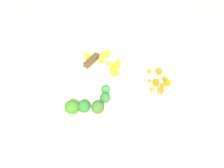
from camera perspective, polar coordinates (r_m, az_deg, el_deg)
The scene contains 28 objects.
ground_plane at distance 0.89m, azimuth 0.00°, elevation -0.97°, with size 4.00×4.00×0.00m, color #9F9590.
cutting_board at distance 0.88m, azimuth 0.00°, elevation -0.71°, with size 0.54×0.34×0.01m, color white.
prep_bowl at distance 0.86m, azimuth 3.99°, elevation 0.64°, with size 0.08×0.08×0.05m, color #B6B6BD.
chef_knife at distance 0.92m, azimuth -6.33°, elevation 2.51°, with size 0.22×0.23×0.02m.
carrot_dice_0 at distance 0.87m, azimuth 9.65°, elevation -1.41°, with size 0.02×0.02×0.02m, color orange.
carrot_dice_1 at distance 0.87m, azimuth 7.92°, elevation -1.12°, with size 0.01×0.01×0.01m, color orange.
carrot_dice_2 at distance 0.90m, azimuth 7.39°, elevation 0.78°, with size 0.01×0.01×0.01m, color orange.
carrot_dice_3 at distance 0.89m, azimuth 9.97°, elevation -0.29°, with size 0.01×0.01×0.01m, color orange.
carrot_dice_4 at distance 0.89m, azimuth 11.02°, elevation 0.20°, with size 0.02×0.02×0.02m, color orange.
carrot_dice_5 at distance 0.92m, azimuth 9.34°, elevation 2.50°, with size 0.01×0.02×0.02m, color orange.
carrot_dice_6 at distance 0.89m, azimuth 8.74°, elevation 0.27°, with size 0.02×0.02×0.02m, color orange.
carrot_dice_7 at distance 0.91m, azimuth 10.41°, elevation 1.20°, with size 0.01×0.02×0.01m, color orange.
carrot_dice_8 at distance 0.92m, azimuth 7.38°, elevation 2.48°, with size 0.01×0.01×0.01m, color orange.
pepper_dice_0 at distance 0.95m, azimuth -2.12°, elevation 4.69°, with size 0.02×0.02×0.01m, color yellow.
pepper_dice_1 at distance 0.98m, azimuth -1.83°, elevation 5.92°, with size 0.01×0.02×0.01m, color yellow.
pepper_dice_2 at distance 0.93m, azimuth 0.25°, elevation 3.19°, with size 0.01×0.02×0.01m, color yellow.
pepper_dice_3 at distance 0.97m, azimuth -4.91°, elevation 5.49°, with size 0.02×0.02×0.01m, color yellow.
pepper_dice_4 at distance 0.94m, azimuth -0.76°, elevation 4.12°, with size 0.01×0.01×0.01m, color yellow.
pepper_dice_5 at distance 0.94m, azimuth 1.14°, elevation 4.20°, with size 0.01×0.01×0.01m, color yellow.
pepper_dice_6 at distance 0.97m, azimuth -0.93°, elevation 6.03°, with size 0.02×0.02×0.02m, color yellow.
pepper_dice_7 at distance 0.94m, azimuth 0.15°, elevation 3.79°, with size 0.01×0.01×0.01m, color yellow.
pepper_dice_8 at distance 0.93m, azimuth 1.06°, elevation 3.63°, with size 0.02×0.02×0.01m, color yellow.
pepper_dice_9 at distance 0.91m, azimuth 0.44°, elevation 2.38°, with size 0.02×0.02×0.02m, color yellow.
broccoli_floret_0 at distance 0.80m, azimuth -2.86°, elevation -4.69°, with size 0.04×0.04×0.04m.
broccoli_floret_1 at distance 0.80m, azimuth -7.91°, elevation -4.59°, with size 0.04×0.04×0.05m.
broccoli_floret_2 at distance 0.85m, azimuth -1.28°, elevation -1.08°, with size 0.03×0.03×0.03m.
broccoli_floret_3 at distance 0.82m, azimuth -1.37°, elevation -2.75°, with size 0.03×0.03×0.03m.
broccoli_floret_4 at distance 0.80m, azimuth -5.58°, elevation -4.45°, with size 0.04×0.04×0.04m.
Camera 1 is at (0.09, 0.59, 0.66)m, focal length 46.06 mm.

